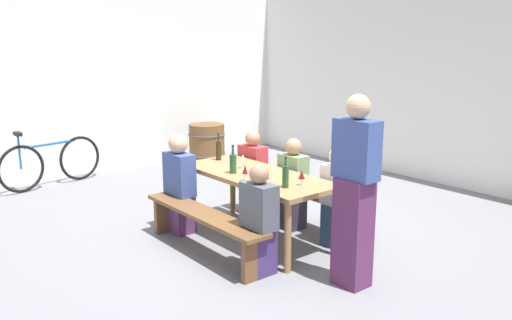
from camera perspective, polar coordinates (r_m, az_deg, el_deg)
name	(u,v)px	position (r m, az deg, el deg)	size (l,w,h in m)	color
ground_plane	(256,238)	(5.91, 0.00, -8.54)	(24.00, 24.00, 0.00)	slate
back_wall	(450,80)	(8.45, 20.55, 8.23)	(14.00, 0.20, 3.20)	silver
side_wall	(96,76)	(9.24, -17.17, 8.78)	(0.20, 7.97, 3.20)	silver
tasting_table	(256,181)	(5.70, 0.00, -2.27)	(1.93, 0.79, 0.75)	#9E7247
bench_near	(204,221)	(5.40, -5.77, -6.71)	(1.83, 0.30, 0.45)	brown
bench_far	(301,197)	(6.24, 4.98, -4.03)	(1.83, 0.30, 0.45)	brown
wine_bottle_0	(233,163)	(5.67, -2.53, -0.34)	(0.08, 0.08, 0.32)	#234C2D
wine_bottle_1	(218,150)	(6.32, -4.14, 1.11)	(0.07, 0.07, 0.33)	#332814
wine_bottle_2	(286,176)	(5.11, 3.26, -1.77)	(0.07, 0.07, 0.31)	#234C2D
wine_glass_0	(245,170)	(5.36, -1.21, -1.09)	(0.06, 0.06, 0.17)	silver
wine_glass_1	(272,167)	(5.41, 1.77, -0.72)	(0.08, 0.08, 0.19)	silver
wine_glass_2	(243,158)	(5.89, -1.45, 0.20)	(0.07, 0.07, 0.16)	silver
wine_glass_3	(302,175)	(5.21, 5.03, -1.66)	(0.07, 0.07, 0.15)	silver
seated_guest_near_0	(180,186)	(6.00, -8.36, -2.84)	(0.41, 0.24, 1.15)	#572D58
seated_guest_near_1	(259,222)	(4.89, 0.33, -6.85)	(0.35, 0.24, 1.07)	#3F2E65
seated_guest_far_0	(253,175)	(6.63, -0.36, -1.60)	(0.38, 0.24, 1.07)	#4A4657
seated_guest_far_1	(293,186)	(6.08, 4.06, -2.85)	(0.33, 0.24, 1.08)	#372C42
seated_guest_far_2	(337,198)	(5.61, 8.93, -4.11)	(0.34, 0.24, 1.10)	navy
standing_host	(354,195)	(4.63, 10.74, -3.82)	(0.40, 0.24, 1.73)	#582750
wine_barrel	(207,144)	(9.41, -5.41, 1.75)	(0.67, 0.67, 0.73)	brown
parked_bicycle_0	(51,162)	(8.49, -21.57, -0.24)	(0.38, 1.64, 0.90)	black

